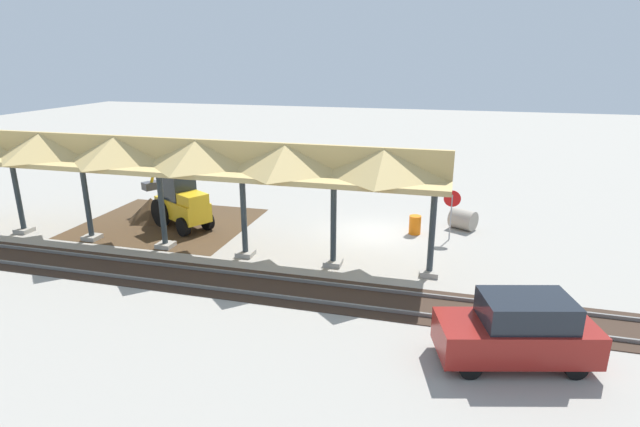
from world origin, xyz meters
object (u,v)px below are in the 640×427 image
(stop_sign, at_px, (452,205))
(distant_parked_car, at_px, (518,331))
(concrete_pipe, at_px, (463,219))
(backhoe, at_px, (181,202))
(traffic_barrel, at_px, (415,225))

(stop_sign, xyz_separation_m, distant_parked_car, (-1.93, 9.48, -0.72))
(concrete_pipe, relative_size, distant_parked_car, 0.33)
(stop_sign, bearing_deg, concrete_pipe, -108.73)
(stop_sign, height_order, concrete_pipe, stop_sign)
(backhoe, relative_size, concrete_pipe, 3.35)
(backhoe, bearing_deg, traffic_barrel, -170.40)
(distant_parked_car, bearing_deg, backhoe, -28.41)
(stop_sign, relative_size, distant_parked_car, 0.52)
(concrete_pipe, bearing_deg, distant_parked_car, 96.75)
(concrete_pipe, xyz_separation_m, traffic_barrel, (2.21, 1.34, -0.04))
(distant_parked_car, bearing_deg, stop_sign, -78.51)
(stop_sign, height_order, traffic_barrel, stop_sign)
(backhoe, distance_m, concrete_pipe, 13.87)
(traffic_barrel, bearing_deg, backhoe, 9.60)
(concrete_pipe, height_order, traffic_barrel, concrete_pipe)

